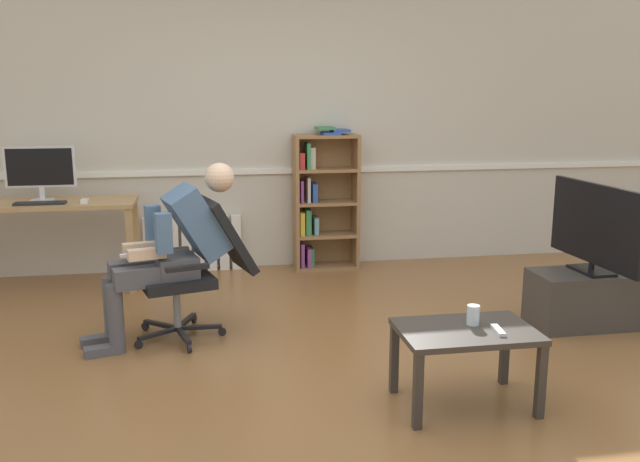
# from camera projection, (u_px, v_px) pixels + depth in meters

# --- Properties ---
(ground_plane) EXTENTS (18.00, 18.00, 0.00)m
(ground_plane) POSITION_uv_depth(u_px,v_px,m) (320.00, 376.00, 3.98)
(ground_plane) COLOR brown
(back_wall) EXTENTS (12.00, 0.13, 2.70)m
(back_wall) POSITION_uv_depth(u_px,v_px,m) (271.00, 125.00, 6.25)
(back_wall) COLOR beige
(back_wall) RESTS_ON ground_plane
(computer_desk) EXTENTS (1.40, 0.56, 0.76)m
(computer_desk) POSITION_uv_depth(u_px,v_px,m) (51.00, 214.00, 5.59)
(computer_desk) COLOR tan
(computer_desk) RESTS_ON ground_plane
(imac_monitor) EXTENTS (0.57, 0.14, 0.45)m
(imac_monitor) POSITION_uv_depth(u_px,v_px,m) (40.00, 169.00, 5.58)
(imac_monitor) COLOR silver
(imac_monitor) RESTS_ON computer_desk
(keyboard) EXTENTS (0.40, 0.12, 0.02)m
(keyboard) POSITION_uv_depth(u_px,v_px,m) (40.00, 203.00, 5.42)
(keyboard) COLOR black
(keyboard) RESTS_ON computer_desk
(computer_mouse) EXTENTS (0.06, 0.10, 0.03)m
(computer_mouse) POSITION_uv_depth(u_px,v_px,m) (85.00, 201.00, 5.50)
(computer_mouse) COLOR white
(computer_mouse) RESTS_ON computer_desk
(bookshelf) EXTENTS (0.60, 0.29, 1.34)m
(bookshelf) POSITION_uv_depth(u_px,v_px,m) (322.00, 201.00, 6.27)
(bookshelf) COLOR olive
(bookshelf) RESTS_ON ground_plane
(radiator) EXTENTS (0.90, 0.08, 0.52)m
(radiator) POSITION_uv_depth(u_px,v_px,m) (193.00, 243.00, 6.24)
(radiator) COLOR white
(radiator) RESTS_ON ground_plane
(office_chair) EXTENTS (0.85, 0.67, 0.95)m
(office_chair) POSITION_uv_depth(u_px,v_px,m) (199.00, 262.00, 4.55)
(office_chair) COLOR black
(office_chair) RESTS_ON ground_plane
(person_seated) EXTENTS (1.06, 0.57, 1.19)m
(person_seated) POSITION_uv_depth(u_px,v_px,m) (172.00, 247.00, 4.45)
(person_seated) COLOR #4C4C51
(person_seated) RESTS_ON ground_plane
(tv_stand) EXTENTS (0.82, 0.41, 0.40)m
(tv_stand) POSITION_uv_depth(u_px,v_px,m) (589.00, 298.00, 4.80)
(tv_stand) COLOR #3D3833
(tv_stand) RESTS_ON ground_plane
(tv_screen) EXTENTS (0.22, 1.00, 0.63)m
(tv_screen) POSITION_uv_depth(u_px,v_px,m) (595.00, 226.00, 4.69)
(tv_screen) COLOR black
(tv_screen) RESTS_ON tv_stand
(coffee_table) EXTENTS (0.72, 0.48, 0.43)m
(coffee_table) POSITION_uv_depth(u_px,v_px,m) (466.00, 340.00, 3.54)
(coffee_table) COLOR #332D28
(coffee_table) RESTS_ON ground_plane
(drinking_glass) EXTENTS (0.07, 0.07, 0.11)m
(drinking_glass) POSITION_uv_depth(u_px,v_px,m) (473.00, 315.00, 3.58)
(drinking_glass) COLOR silver
(drinking_glass) RESTS_ON coffee_table
(spare_remote) EXTENTS (0.05, 0.15, 0.02)m
(spare_remote) POSITION_uv_depth(u_px,v_px,m) (498.00, 330.00, 3.48)
(spare_remote) COLOR white
(spare_remote) RESTS_ON coffee_table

